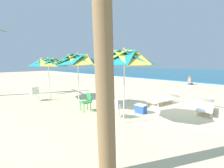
# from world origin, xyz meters

# --- Properties ---
(ground_plane) EXTENTS (80.00, 80.00, 0.00)m
(ground_plane) POSITION_xyz_m (0.00, 0.00, 0.00)
(ground_plane) COLOR beige
(surf_foam) EXTENTS (80.00, 0.70, 0.01)m
(surf_foam) POSITION_xyz_m (0.00, 11.58, 0.01)
(surf_foam) COLOR white
(surf_foam) RESTS_ON ground
(beach_umbrella_0) EXTENTS (2.33, 2.33, 2.88)m
(beach_umbrella_0) POSITION_xyz_m (-0.61, -3.27, 2.48)
(beach_umbrella_0) COLOR silver
(beach_umbrella_0) RESTS_ON ground
(plastic_chair_0) EXTENTS (0.59, 0.61, 0.87)m
(plastic_chair_0) POSITION_xyz_m (-1.27, -3.13, 0.50)
(plastic_chair_0) COLOR white
(plastic_chair_0) RESTS_ON ground
(beach_umbrella_1) EXTENTS (2.37, 2.37, 2.82)m
(beach_umbrella_1) POSITION_xyz_m (-3.52, -3.33, 2.44)
(beach_umbrella_1) COLOR silver
(beach_umbrella_1) RESTS_ON ground
(plastic_chair_1) EXTENTS (0.51, 0.54, 0.87)m
(plastic_chair_1) POSITION_xyz_m (-2.95, -3.27, 0.50)
(plastic_chair_1) COLOR #2D8C4C
(plastic_chair_1) RESTS_ON ground
(beach_umbrella_2) EXTENTS (2.42, 2.42, 2.67)m
(beach_umbrella_2) POSITION_xyz_m (-6.69, -3.35, 2.32)
(beach_umbrella_2) COLOR silver
(beach_umbrella_2) RESTS_ON ground
(plastic_chair_2) EXTENTS (0.47, 0.45, 0.87)m
(plastic_chair_2) POSITION_xyz_m (-6.88, -4.21, 0.50)
(plastic_chair_2) COLOR white
(plastic_chair_2) RESTS_ON ground
(sun_lounger_0) EXTENTS (0.98, 2.22, 0.62)m
(sun_lounger_0) POSITION_xyz_m (1.23, 0.67, 0.28)
(sun_lounger_0) COLOR white
(sun_lounger_0) RESTS_ON ground
(sun_lounger_1) EXTENTS (1.03, 2.23, 0.62)m
(sun_lounger_1) POSITION_xyz_m (-0.89, 0.65, 0.28)
(sun_lounger_1) COLOR white
(sun_lounger_1) RESTS_ON ground
(palm_tree_0) EXTENTS (2.69, 2.72, 5.92)m
(palm_tree_0) POSITION_xyz_m (1.07, -5.92, 3.42)
(palm_tree_0) COLOR brown
(palm_tree_0) RESTS_ON ground
(cooler_box) EXTENTS (0.50, 0.34, 0.40)m
(cooler_box) POSITION_xyz_m (-0.88, -1.72, 0.20)
(cooler_box) COLOR blue
(cooler_box) RESTS_ON ground
(beachgoer_seated) EXTENTS (0.30, 0.93, 0.92)m
(beachgoer_seated) POSITION_xyz_m (-2.62, 9.86, 0.29)
(beachgoer_seated) COLOR #2D4CA5
(beachgoer_seated) RESTS_ON ground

